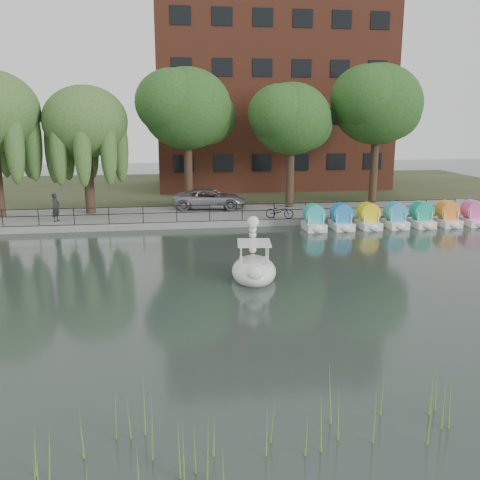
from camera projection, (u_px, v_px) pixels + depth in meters
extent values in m
plane|color=#37423F|center=(242.00, 298.00, 19.92)|extent=(120.00, 120.00, 0.00)
cube|color=gray|center=(206.00, 216.00, 35.29)|extent=(40.00, 6.00, 0.40)
cube|color=gray|center=(210.00, 224.00, 32.45)|extent=(40.00, 0.25, 0.40)
cube|color=#47512D|center=(193.00, 188.00, 48.78)|extent=(60.00, 22.00, 0.36)
cylinder|color=black|center=(210.00, 205.00, 32.38)|extent=(32.00, 0.04, 0.04)
cylinder|color=black|center=(210.00, 212.00, 32.47)|extent=(32.00, 0.04, 0.04)
cylinder|color=black|center=(210.00, 213.00, 32.48)|extent=(0.05, 0.05, 1.00)
cube|color=#4C1E16|center=(269.00, 84.00, 47.69)|extent=(20.00, 10.00, 18.00)
cylinder|color=#473323|center=(89.00, 184.00, 34.71)|extent=(0.60, 0.60, 3.80)
ellipsoid|color=#5C803B|center=(85.00, 121.00, 33.80)|extent=(5.32, 5.32, 4.52)
cylinder|color=#473323|center=(188.00, 176.00, 36.52)|extent=(0.60, 0.60, 4.50)
ellipsoid|color=#376526|center=(187.00, 109.00, 35.51)|extent=(6.00, 6.00, 5.10)
cylinder|color=#473323|center=(290.00, 178.00, 37.08)|extent=(0.60, 0.60, 4.05)
ellipsoid|color=#376526|center=(291.00, 119.00, 36.17)|extent=(5.40, 5.40, 4.59)
cylinder|color=#473323|center=(374.00, 170.00, 38.89)|extent=(0.60, 0.60, 4.72)
ellipsoid|color=#376526|center=(378.00, 104.00, 37.83)|extent=(6.30, 6.30, 5.36)
imported|color=gray|center=(209.00, 197.00, 36.63)|extent=(3.12, 5.88, 1.58)
imported|color=gray|center=(280.00, 210.00, 33.21)|extent=(1.12, 1.82, 1.00)
imported|color=black|center=(56.00, 205.00, 32.10)|extent=(0.70, 0.84, 1.98)
ellipsoid|color=white|center=(254.00, 271.00, 22.28)|extent=(2.20, 3.13, 0.65)
cube|color=white|center=(254.00, 264.00, 22.10)|extent=(1.35, 1.44, 0.32)
cube|color=white|center=(254.00, 243.00, 21.95)|extent=(1.53, 1.62, 0.06)
ellipsoid|color=white|center=(255.00, 273.00, 21.01)|extent=(0.74, 0.61, 0.61)
sphere|color=white|center=(253.00, 222.00, 22.80)|extent=(0.52, 0.52, 0.52)
cone|color=black|center=(253.00, 221.00, 23.14)|extent=(0.25, 0.31, 0.22)
cylinder|color=yellow|center=(253.00, 222.00, 22.99)|extent=(0.29, 0.14, 0.28)
cube|color=white|center=(314.00, 226.00, 31.79)|extent=(1.15, 1.70, 0.44)
cylinder|color=#29B5B5|center=(314.00, 214.00, 31.72)|extent=(0.90, 1.20, 0.90)
cube|color=white|center=(341.00, 226.00, 32.03)|extent=(1.15, 1.70, 0.44)
cylinder|color=#2183C8|center=(341.00, 213.00, 31.96)|extent=(0.90, 1.20, 0.90)
cube|color=white|center=(368.00, 225.00, 32.28)|extent=(1.15, 1.70, 0.44)
cylinder|color=yellow|center=(368.00, 213.00, 32.21)|extent=(0.90, 1.20, 0.90)
cube|color=white|center=(395.00, 224.00, 32.52)|extent=(1.15, 1.70, 0.44)
cylinder|color=#33A3C4|center=(395.00, 212.00, 32.45)|extent=(0.90, 1.20, 0.90)
cube|color=white|center=(421.00, 223.00, 32.76)|extent=(1.15, 1.70, 0.44)
cylinder|color=#16AB88|center=(421.00, 211.00, 32.69)|extent=(0.90, 1.20, 0.90)
cube|color=white|center=(447.00, 222.00, 33.00)|extent=(1.15, 1.70, 0.44)
cylinder|color=orange|center=(447.00, 210.00, 32.93)|extent=(0.90, 1.20, 0.90)
cube|color=white|center=(473.00, 222.00, 33.24)|extent=(1.15, 1.70, 0.44)
cylinder|color=#E4529F|center=(473.00, 210.00, 33.17)|extent=(0.90, 1.20, 0.90)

